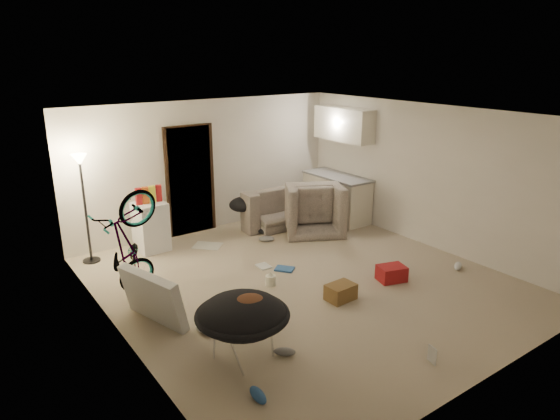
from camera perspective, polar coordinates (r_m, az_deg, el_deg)
floor at (r=7.67m, az=2.68°, el=-8.20°), size 5.50×6.00×0.02m
ceiling at (r=6.95m, az=2.98°, el=10.85°), size 5.50×6.00×0.02m
wall_back at (r=9.67m, az=-8.32°, el=5.03°), size 5.50×0.02×2.50m
wall_front at (r=5.34m, az=23.40°, el=-6.81°), size 5.50×0.02×2.50m
wall_left at (r=5.99m, az=-18.44°, el=-3.61°), size 0.02×6.00×2.50m
wall_right at (r=9.13m, az=16.60°, el=3.72°), size 0.02×6.00×2.50m
doorway at (r=9.52m, az=-10.28°, el=3.30°), size 0.85×0.10×2.04m
door_trim at (r=9.49m, az=-10.20°, el=3.27°), size 0.97×0.04×2.10m
floor_lamp at (r=8.52m, az=-21.65°, el=2.64°), size 0.28×0.28×1.81m
kitchen_counter at (r=10.41m, az=6.46°, el=1.40°), size 0.60×1.50×0.88m
counter_top at (r=10.29m, az=6.54°, el=3.86°), size 0.64×1.54×0.04m
kitchen_uppers at (r=10.18m, az=7.30°, el=9.70°), size 0.38×1.40×0.65m
sofa at (r=10.16m, az=0.37°, el=0.23°), size 2.04×0.89×0.58m
armchair at (r=9.74m, az=3.55°, el=-0.17°), size 1.42×1.36×0.71m
bicycle at (r=7.32m, az=-16.82°, el=-6.58°), size 1.70×0.95×0.93m
book_asset at (r=6.04m, az=17.37°, el=-16.63°), size 0.23×0.19×0.02m
mini_fridge at (r=8.95m, az=-14.54°, el=-1.85°), size 0.53×0.53×0.86m
snack_box_0 at (r=8.73m, az=-15.86°, el=1.47°), size 0.11×0.08×0.30m
snack_box_1 at (r=8.77m, az=-15.13°, el=1.60°), size 0.11×0.08×0.30m
snack_box_2 at (r=8.81m, az=-14.40°, el=1.73°), size 0.11×0.08×0.30m
snack_box_3 at (r=8.85m, az=-13.68°, el=1.86°), size 0.12×0.10×0.30m
saucer_chair at (r=5.71m, az=-4.30°, el=-12.71°), size 1.06×1.06×0.76m
hoodie at (r=5.60m, az=-3.74°, el=-10.84°), size 0.48×0.40×0.22m
sofa_drape at (r=9.59m, az=-4.23°, el=0.66°), size 0.58×0.48×0.28m
tv_box at (r=6.63m, az=-14.32°, el=-9.68°), size 0.55×1.08×0.71m
drink_case_a at (r=7.13m, az=6.95°, el=-9.28°), size 0.41×0.30×0.23m
drink_case_b at (r=7.82m, az=12.63°, el=-7.07°), size 0.47×0.40×0.23m
juicer at (r=7.50m, az=-1.07°, el=-7.95°), size 0.15×0.15×0.22m
newspaper at (r=9.08m, az=-8.28°, el=-4.05°), size 0.61×0.61×0.01m
book_blue at (r=8.03m, az=0.52°, el=-6.75°), size 0.35×0.36×0.03m
book_white at (r=8.14m, az=-1.88°, el=-6.43°), size 0.21×0.26×0.02m
shoe_0 at (r=9.96m, az=-2.96°, el=-1.65°), size 0.25×0.10×0.09m
shoe_1 at (r=9.17m, az=-1.56°, el=-3.31°), size 0.31×0.25×0.11m
shoe_2 at (r=5.32m, az=-2.53°, el=-20.37°), size 0.14×0.30×0.11m
shoe_3 at (r=5.94m, az=0.53°, el=-15.88°), size 0.26×0.24×0.09m
shoe_4 at (r=8.54m, az=19.67°, el=-6.04°), size 0.30×0.23×0.10m
clothes_lump_a at (r=6.60m, az=-3.74°, el=-11.70°), size 0.74×0.69×0.20m
clothes_lump_b at (r=9.63m, az=-1.56°, el=-2.17°), size 0.59×0.58×0.14m
clothes_lump_c at (r=6.47m, az=-7.89°, el=-12.89°), size 0.45×0.40×0.12m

